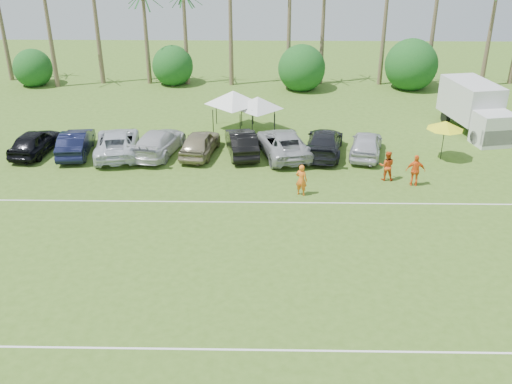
{
  "coord_description": "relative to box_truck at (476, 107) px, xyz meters",
  "views": [
    {
      "loc": [
        2.82,
        -14.27,
        14.33
      ],
      "look_at": [
        2.33,
        12.02,
        1.6
      ],
      "focal_mm": 40.0,
      "sensor_mm": 36.0,
      "label": 1
    }
  ],
  "objects": [
    {
      "name": "bush_tree_1",
      "position": [
        -24.01,
        13.18,
        -0.1
      ],
      "size": [
        4.0,
        4.0,
        4.0
      ],
      "color": "brown",
      "rests_on": "ground"
    },
    {
      "name": "sideline_player_a",
      "position": [
        -13.18,
        -10.8,
        -0.97
      ],
      "size": [
        0.79,
        0.67,
        1.85
      ],
      "primitive_type": "imported",
      "rotation": [
        0.0,
        0.0,
        2.75
      ],
      "color": "orange",
      "rests_on": "ground"
    },
    {
      "name": "field_lines",
      "position": [
        -18.01,
        -17.82,
        -1.89
      ],
      "size": [
        80.0,
        12.1,
        0.01
      ],
      "color": "white",
      "rests_on": "ground"
    },
    {
      "name": "parked_car_1",
      "position": [
        -27.83,
        -4.86,
        -1.07
      ],
      "size": [
        2.27,
        5.14,
        1.64
      ],
      "primitive_type": "imported",
      "rotation": [
        0.0,
        0.0,
        3.25
      ],
      "color": "black",
      "rests_on": "ground"
    },
    {
      "name": "bush_tree_3",
      "position": [
        -2.01,
        13.18,
        -0.1
      ],
      "size": [
        4.0,
        4.0,
        4.0
      ],
      "color": "brown",
      "rests_on": "ground"
    },
    {
      "name": "palm_tree_4",
      "position": [
        -22.01,
        12.18,
        5.59
      ],
      "size": [
        2.4,
        2.4,
        8.9
      ],
      "color": "brown",
      "rests_on": "ground"
    },
    {
      "name": "bush_tree_2",
      "position": [
        -12.01,
        13.18,
        -0.1
      ],
      "size": [
        4.0,
        4.0,
        4.0
      ],
      "color": "brown",
      "rests_on": "ground"
    },
    {
      "name": "box_truck",
      "position": [
        0.0,
        0.0,
        0.0
      ],
      "size": [
        3.85,
        7.24,
        3.54
      ],
      "rotation": [
        0.0,
        0.0,
        0.19
      ],
      "color": "silver",
      "rests_on": "ground"
    },
    {
      "name": "canopy_tent_right",
      "position": [
        -15.82,
        -0.23,
        0.76
      ],
      "size": [
        3.83,
        3.83,
        3.11
      ],
      "color": "black",
      "rests_on": "ground"
    },
    {
      "name": "canopy_tent_left",
      "position": [
        -17.6,
        0.09,
        1.1
      ],
      "size": [
        4.32,
        4.32,
        3.5
      ],
      "color": "black",
      "rests_on": "ground"
    },
    {
      "name": "parked_car_8",
      "position": [
        -8.57,
        -4.78,
        -1.07
      ],
      "size": [
        2.99,
        5.13,
        1.64
      ],
      "primitive_type": "imported",
      "rotation": [
        0.0,
        0.0,
        2.91
      ],
      "color": "silver",
      "rests_on": "ground"
    },
    {
      "name": "parked_car_0",
      "position": [
        -30.58,
        -4.82,
        -1.07
      ],
      "size": [
        2.44,
        4.99,
        1.64
      ],
      "primitive_type": "imported",
      "rotation": [
        0.0,
        0.0,
        3.04
      ],
      "color": "black",
      "rests_on": "ground"
    },
    {
      "name": "sideline_player_b",
      "position": [
        -7.96,
        -8.64,
        -0.98
      ],
      "size": [
        0.97,
        0.8,
        1.83
      ],
      "primitive_type": "imported",
      "rotation": [
        0.0,
        0.0,
        3.02
      ],
      "color": "#DA4D18",
      "rests_on": "ground"
    },
    {
      "name": "palm_tree_8",
      "position": [
        -5.01,
        12.18,
        5.59
      ],
      "size": [
        2.4,
        2.4,
        8.9
      ],
      "color": "brown",
      "rests_on": "ground"
    },
    {
      "name": "bush_tree_0",
      "position": [
        -37.01,
        13.18,
        -0.1
      ],
      "size": [
        4.0,
        4.0,
        4.0
      ],
      "color": "brown",
      "rests_on": "ground"
    },
    {
      "name": "sideline_player_c",
      "position": [
        -6.43,
        -9.41,
        -0.94
      ],
      "size": [
        1.17,
        0.59,
        1.91
      ],
      "primitive_type": "imported",
      "rotation": [
        0.0,
        0.0,
        3.02
      ],
      "color": "orange",
      "rests_on": "ground"
    },
    {
      "name": "parked_car_4",
      "position": [
        -19.58,
        -4.8,
        -1.07
      ],
      "size": [
        2.66,
        5.06,
        1.64
      ],
      "primitive_type": "imported",
      "rotation": [
        0.0,
        0.0,
        2.99
      ],
      "color": "gray",
      "rests_on": "ground"
    },
    {
      "name": "parked_car_3",
      "position": [
        -22.33,
        -4.71,
        -1.07
      ],
      "size": [
        3.35,
        5.99,
        1.64
      ],
      "primitive_type": "imported",
      "rotation": [
        0.0,
        0.0,
        2.95
      ],
      "color": "silver",
      "rests_on": "ground"
    },
    {
      "name": "parked_car_7",
      "position": [
        -11.32,
        -4.53,
        -1.07
      ],
      "size": [
        3.19,
        5.95,
        1.64
      ],
      "primitive_type": "imported",
      "rotation": [
        0.0,
        0.0,
        2.98
      ],
      "color": "black",
      "rests_on": "ground"
    },
    {
      "name": "parked_car_2",
      "position": [
        -25.08,
        -4.86,
        -1.07
      ],
      "size": [
        3.74,
        6.29,
        1.64
      ],
      "primitive_type": "imported",
      "rotation": [
        0.0,
        0.0,
        3.32
      ],
      "color": "silver",
      "rests_on": "ground"
    },
    {
      "name": "parked_car_5",
      "position": [
        -16.83,
        -4.63,
        -1.07
      ],
      "size": [
        2.59,
        5.21,
        1.64
      ],
      "primitive_type": "imported",
      "rotation": [
        0.0,
        0.0,
        3.32
      ],
      "color": "black",
      "rests_on": "ground"
    },
    {
      "name": "parked_car_6",
      "position": [
        -14.08,
        -4.78,
        -1.07
      ],
      "size": [
        4.03,
        6.38,
        1.64
      ],
      "primitive_type": "imported",
      "rotation": [
        0.0,
        0.0,
        3.38
      ],
      "color": "#A4A5A8",
      "rests_on": "ground"
    },
    {
      "name": "market_umbrella",
      "position": [
        -3.76,
        -5.36,
        0.46
      ],
      "size": [
        2.36,
        2.36,
        2.63
      ],
      "color": "black",
      "rests_on": "ground"
    }
  ]
}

